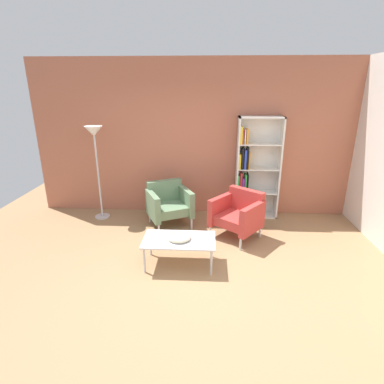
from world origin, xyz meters
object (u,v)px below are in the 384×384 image
(bookshelf_tall, at_px, (253,170))
(floor_lamp_torchiere, at_px, (95,143))
(armchair_by_bookshelf, at_px, (169,203))
(decorative_bowl, at_px, (179,237))
(armchair_corner_red, at_px, (238,213))
(coffee_table_low, at_px, (179,241))

(bookshelf_tall, bearing_deg, floor_lamp_torchiere, -175.04)
(armchair_by_bookshelf, bearing_deg, decorative_bowl, -102.63)
(armchair_corner_red, bearing_deg, bookshelf_tall, 108.88)
(decorative_bowl, height_order, armchair_by_bookshelf, armchair_by_bookshelf)
(bookshelf_tall, distance_m, coffee_table_low, 2.26)
(coffee_table_low, bearing_deg, armchair_by_bookshelf, 103.54)
(decorative_bowl, height_order, floor_lamp_torchiere, floor_lamp_torchiere)
(floor_lamp_torchiere, bearing_deg, decorative_bowl, -43.64)
(armchair_by_bookshelf, xyz_separation_m, floor_lamp_torchiere, (-1.33, 0.25, 1.03))
(armchair_corner_red, relative_size, floor_lamp_torchiere, 0.55)
(armchair_by_bookshelf, bearing_deg, armchair_corner_red, -44.59)
(coffee_table_low, relative_size, decorative_bowl, 3.12)
(bookshelf_tall, height_order, coffee_table_low, bookshelf_tall)
(bookshelf_tall, distance_m, decorative_bowl, 2.25)
(bookshelf_tall, height_order, floor_lamp_torchiere, bookshelf_tall)
(decorative_bowl, relative_size, armchair_corner_red, 0.34)
(armchair_corner_red, distance_m, floor_lamp_torchiere, 2.82)
(bookshelf_tall, distance_m, floor_lamp_torchiere, 2.93)
(armchair_by_bookshelf, distance_m, floor_lamp_torchiere, 1.70)
(coffee_table_low, height_order, armchair_corner_red, armchair_corner_red)
(decorative_bowl, bearing_deg, armchair_corner_red, 45.72)
(decorative_bowl, bearing_deg, armchair_by_bookshelf, 103.54)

